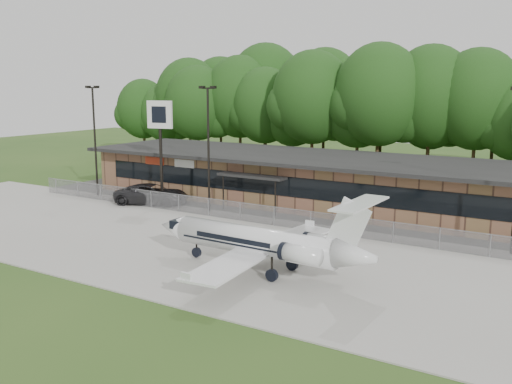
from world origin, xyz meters
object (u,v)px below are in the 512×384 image
Objects in this scene: pole_sign at (160,126)px; terminal at (305,178)px; business_jet at (263,243)px; suv at (152,194)px.

terminal is at bearing 25.38° from pole_sign.
pole_sign is at bearing 147.90° from business_jet.
terminal is 19.63m from business_jet.
pole_sign reaches higher than terminal.
business_jet reaches higher than terminal.
business_jet is 20.77m from suv.
business_jet is (6.71, -18.44, -0.47)m from terminal.
suv is (-17.73, 10.79, -0.82)m from business_jet.
suv is (-11.02, -7.65, -1.28)m from terminal.
business_jet reaches higher than suv.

